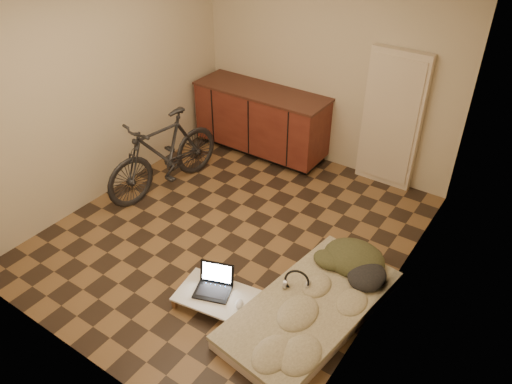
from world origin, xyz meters
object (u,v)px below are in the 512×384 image
Objects in this scene: futon at (311,309)px; lap_desk at (216,296)px; bicycle at (163,150)px; laptop at (214,285)px.

lap_desk is at bearing -146.60° from futon.
bicycle is at bearing 136.48° from lap_desk.
laptop reaches higher than lap_desk.
futon is (2.50, -0.81, -0.46)m from bicycle.
bicycle is 4.10× the size of laptop.
bicycle is at bearing 169.61° from futon.
lap_desk is at bearing -60.20° from laptop.
laptop reaches higher than futon.
bicycle is 2.67m from futon.
laptop is at bearing -26.18° from bicycle.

